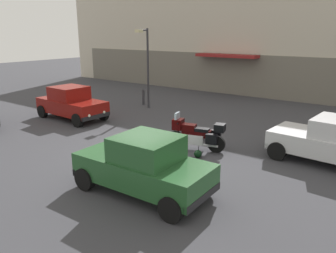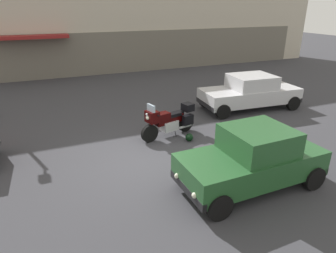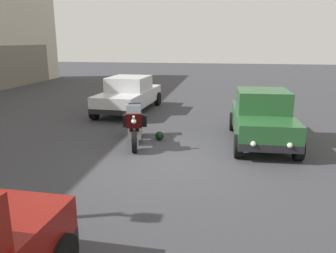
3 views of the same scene
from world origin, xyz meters
name	(u,v)px [view 2 (image 2 of 3)]	position (x,y,z in m)	size (l,w,h in m)	color
ground_plane	(148,161)	(0.00, 0.00, 0.00)	(80.00, 80.00, 0.00)	#38383D
building_facade_rear	(75,5)	(0.00, 14.15, 4.48)	(37.97, 3.40, 9.05)	beige
motorcycle	(169,120)	(1.37, 1.53, 0.62)	(2.23, 1.03, 1.36)	black
helmet	(189,137)	(1.85, 0.85, 0.14)	(0.28, 0.28, 0.28)	black
car_sedan_far	(250,92)	(6.02, 3.02, 0.78)	(4.66, 2.18, 1.56)	silver
car_wagon_end	(252,159)	(2.08, -2.31, 0.81)	(3.91, 1.88, 1.64)	#235128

